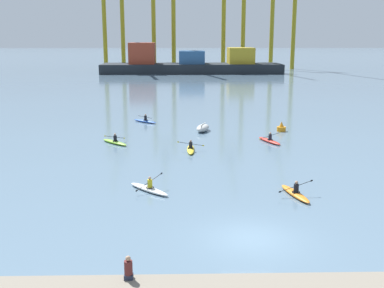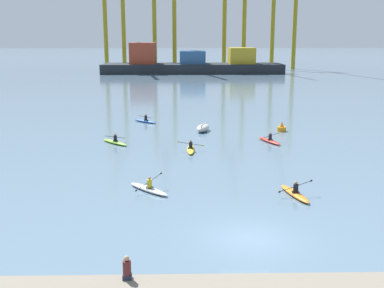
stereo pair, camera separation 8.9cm
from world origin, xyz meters
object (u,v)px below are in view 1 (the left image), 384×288
Objects in this scene: kayak_yellow at (191,149)px; gantry_crane_west at (113,8)px; gantry_crane_east_mid at (234,7)px; channel_buoy at (281,128)px; kayak_orange at (295,193)px; kayak_white at (149,189)px; capsized_dinghy at (203,128)px; gantry_crane_west_mid at (163,8)px; seated_onlooker at (128,269)px; kayak_blue at (145,121)px; gantry_crane_east at (284,8)px; kayak_lime at (115,142)px; kayak_red at (269,140)px; container_barge at (190,64)px.

gantry_crane_west is at bearing 101.26° from kayak_yellow.
channel_buoy is (-4.98, -90.57, -17.34)m from gantry_crane_east_mid.
kayak_white reaches higher than kayak_orange.
kayak_yellow is at bearing -99.60° from capsized_dinghy.
gantry_crane_west_mid reaches higher than gantry_crane_east_mid.
kayak_white is (-4.17, -18.62, -0.18)m from capsized_dinghy.
kayak_orange is at bearing -76.94° from gantry_crane_west.
gantry_crane_west reaches higher than seated_onlooker.
kayak_yellow is at bearing -70.37° from kayak_blue.
gantry_crane_east reaches higher than kayak_lime.
kayak_lime is at bearing -90.65° from gantry_crane_west_mid.
gantry_crane_east_mid reaches higher than capsized_dinghy.
seated_onlooker reaches higher than kayak_yellow.
capsized_dinghy is at bearing 103.18° from kayak_orange.
kayak_yellow is (5.60, -98.77, -17.01)m from gantry_crane_west_mid.
gantry_crane_east_mid is at bearing 77.37° from kayak_blue.
gantry_crane_west reaches higher than kayak_lime.
seated_onlooker is at bearing -97.63° from capsized_dinghy.
gantry_crane_east is at bearing 4.45° from gantry_crane_west_mid.
gantry_crane_west_mid is 12.03× the size of kayak_blue.
channel_buoy is 0.35× the size of kayak_lime.
gantry_crane_west reaches higher than channel_buoy.
seated_onlooker reaches higher than kayak_white.
kayak_lime is (-20.99, -95.86, -17.53)m from gantry_crane_east_mid.
gantry_crane_west is 117.21m from kayak_orange.
channel_buoy is at bearing -0.72° from capsized_dinghy.
seated_onlooker is (-12.02, -30.51, 0.77)m from channel_buoy.
gantry_crane_west reaches higher than kayak_red.
kayak_orange is (-8.30, -110.14, -17.53)m from gantry_crane_east_mid.
gantry_crane_east is at bearing 74.08° from kayak_white.
gantry_crane_west is at bearing 103.03° from capsized_dinghy.
kayak_white is at bearing -102.63° from capsized_dinghy.
kayak_yellow is at bearing -86.75° from gantry_crane_west_mid.
kayak_blue is 35.91m from seated_onlooker.
kayak_blue is 0.87× the size of kayak_red.
gantry_crane_west_mid reaches higher than kayak_blue.
kayak_blue is (-6.19, 5.23, -0.18)m from capsized_dinghy.
kayak_blue is 0.86× the size of kayak_yellow.
gantry_crane_west is 103.59m from kayak_red.
kayak_white is at bearing -123.14° from channel_buoy.
container_barge is 73.96m from kayak_blue.
gantry_crane_east reaches higher than gantry_crane_west_mid.
kayak_red and kayak_orange have the same top height.
gantry_crane_west_mid is 35.35× the size of channel_buoy.
gantry_crane_west_mid is 100.38m from kayak_yellow.
kayak_white reaches higher than kayak_yellow.
kayak_orange is 19.10m from kayak_lime.
gantry_crane_east_mid is 34.75× the size of channel_buoy.
capsized_dinghy is 8.10m from kayak_blue.
seated_onlooker is (2.89, -121.15, -16.05)m from gantry_crane_west_mid.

